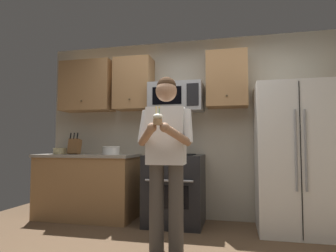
% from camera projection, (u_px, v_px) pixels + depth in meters
% --- Properties ---
extents(wall_back, '(4.40, 0.10, 2.60)m').
position_uv_depth(wall_back, '(190.00, 128.00, 4.28)').
color(wall_back, '#B7AD99').
rests_on(wall_back, ground).
extents(oven_range, '(0.76, 0.70, 0.93)m').
position_uv_depth(oven_range, '(175.00, 189.00, 3.88)').
color(oven_range, black).
rests_on(oven_range, ground).
extents(microwave, '(0.74, 0.41, 0.40)m').
position_uv_depth(microwave, '(176.00, 98.00, 4.08)').
color(microwave, '#9EA0A5').
extents(refrigerator, '(0.90, 0.75, 1.80)m').
position_uv_depth(refrigerator, '(294.00, 158.00, 3.54)').
color(refrigerator, white).
rests_on(refrigerator, ground).
extents(cabinet_row_upper, '(2.78, 0.36, 0.76)m').
position_uv_depth(cabinet_row_upper, '(139.00, 84.00, 4.27)').
color(cabinet_row_upper, '#9E7247').
extents(counter_left, '(1.44, 0.66, 0.92)m').
position_uv_depth(counter_left, '(87.00, 186.00, 4.20)').
color(counter_left, '#9E7247').
rests_on(counter_left, ground).
extents(knife_block, '(0.16, 0.15, 0.32)m').
position_uv_depth(knife_block, '(75.00, 146.00, 4.22)').
color(knife_block, brown).
rests_on(knife_block, counter_left).
extents(bowl_large_white, '(0.25, 0.25, 0.11)m').
position_uv_depth(bowl_large_white, '(111.00, 150.00, 4.10)').
color(bowl_large_white, white).
rests_on(bowl_large_white, counter_left).
extents(bowl_small_colored, '(0.19, 0.19, 0.09)m').
position_uv_depth(bowl_small_colored, '(60.00, 151.00, 4.33)').
color(bowl_small_colored, beige).
rests_on(bowl_small_colored, counter_left).
extents(person, '(0.60, 0.48, 1.76)m').
position_uv_depth(person, '(166.00, 151.00, 2.94)').
color(person, '#4C4742').
rests_on(person, ground).
extents(cupcake, '(0.09, 0.09, 0.17)m').
position_uv_depth(cupcake, '(158.00, 119.00, 2.63)').
color(cupcake, '#A87F56').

